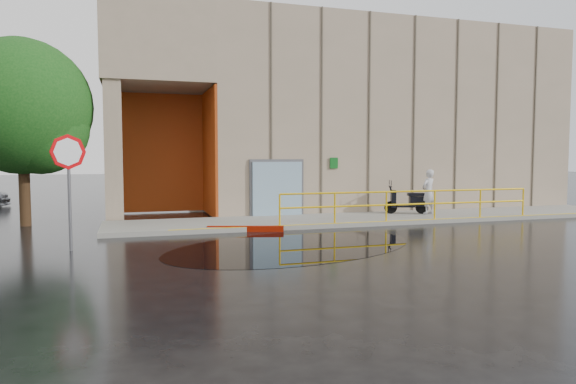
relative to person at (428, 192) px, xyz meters
name	(u,v)px	position (x,y,z in m)	size (l,w,h in m)	color
ground	(331,245)	(-5.87, -4.63, -1.00)	(120.00, 120.00, 0.00)	black
sidewalk	(386,218)	(-1.87, -0.13, -0.93)	(20.00, 3.00, 0.15)	gray
building	(344,119)	(-0.77, 6.36, 3.20)	(20.00, 10.17, 8.00)	gray
guardrail	(411,205)	(-1.62, -1.48, -0.32)	(9.56, 0.06, 1.03)	#E9B70C
person	(428,192)	(0.00, 0.00, 0.00)	(0.62, 0.41, 1.71)	#B7B6BB
scooter	(407,194)	(-0.74, 0.30, -0.11)	(1.72, 1.01, 1.29)	black
stop_sign	(69,167)	(-12.38, -3.45, 1.08)	(0.81, 0.40, 2.91)	#5A5A5E
red_curb	(245,229)	(-7.51, -1.53, -0.91)	(2.40, 0.18, 0.18)	#7C0F00
puddle	(294,246)	(-6.86, -4.49, -1.00)	(7.22, 4.44, 0.01)	black
tree_near	(26,112)	(-14.22, 1.96, 2.84)	(4.55, 4.55, 6.30)	black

